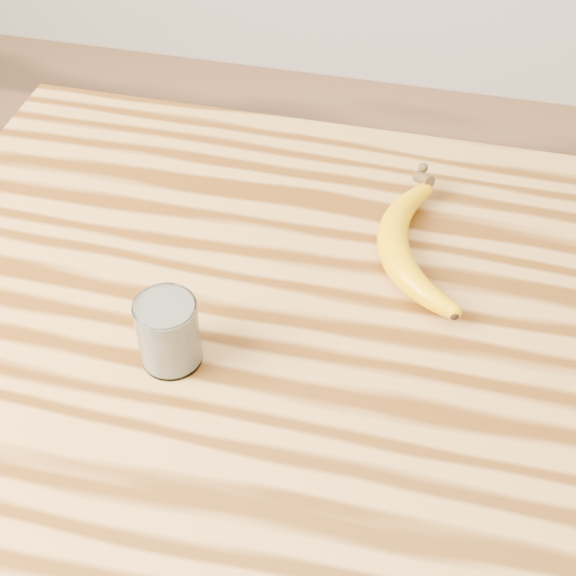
# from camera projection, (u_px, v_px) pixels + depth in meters

# --- Properties ---
(table) EXTENTS (1.20, 0.80, 0.90)m
(table) POSITION_uv_depth(u_px,v_px,m) (356.00, 393.00, 1.03)
(table) COLOR #B47E3D
(table) RESTS_ON ground
(smoothie_glass) EXTENTS (0.07, 0.07, 0.09)m
(smoothie_glass) POSITION_uv_depth(u_px,v_px,m) (168.00, 332.00, 0.88)
(smoothie_glass) COLOR white
(smoothie_glass) RESTS_ON table
(banana) EXTENTS (0.20, 0.35, 0.04)m
(banana) POSITION_uv_depth(u_px,v_px,m) (392.00, 247.00, 1.01)
(banana) COLOR #E9A300
(banana) RESTS_ON table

